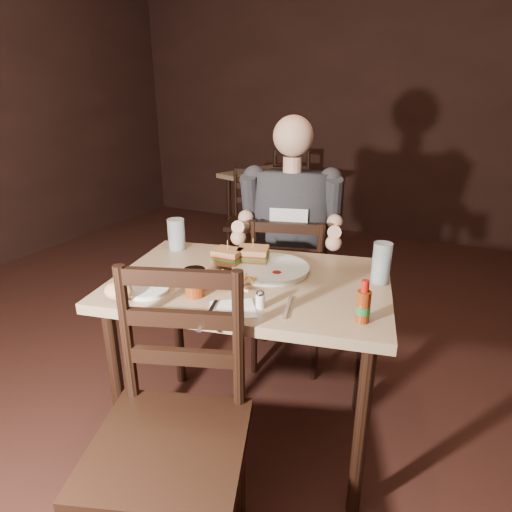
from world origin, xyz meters
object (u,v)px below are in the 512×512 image
at_px(bg_chair_near, 251,223).
at_px(syrup_dispenser, 195,282).
at_px(chair_near, 168,447).
at_px(dinner_plate, 271,269).
at_px(main_table, 251,300).
at_px(bg_chair_far, 297,193).
at_px(hot_sauce, 364,301).
at_px(diner, 290,210).
at_px(glass_right, 381,263).
at_px(glass_left, 176,234).
at_px(bg_table, 277,183).
at_px(chair_far, 289,290).
at_px(side_plate, 148,291).

distance_m(bg_chair_near, syrup_dispenser, 2.13).
height_order(bg_chair_near, syrup_dispenser, syrup_dispenser).
relative_size(chair_near, dinner_plate, 3.13).
xyz_separation_m(main_table, bg_chair_far, (-0.86, 2.84, -0.20)).
relative_size(chair_near, bg_chair_near, 1.12).
relative_size(dinner_plate, hot_sauce, 2.16).
xyz_separation_m(diner, glass_right, (0.53, -0.39, -0.06)).
height_order(bg_chair_far, syrup_dispenser, bg_chair_far).
distance_m(glass_left, hot_sauce, 0.99).
relative_size(main_table, diner, 1.31).
relative_size(glass_left, hot_sauce, 1.01).
xyz_separation_m(main_table, glass_left, (-0.47, 0.17, 0.17)).
bearing_deg(main_table, chair_near, -86.72).
bearing_deg(bg_table, glass_left, -79.63).
height_order(chair_far, side_plate, chair_far).
height_order(bg_chair_far, side_plate, bg_chair_far).
bearing_deg(glass_left, diner, 45.76).
xyz_separation_m(glass_left, side_plate, (0.18, -0.44, -0.07)).
relative_size(main_table, side_plate, 8.06).
height_order(chair_far, bg_chair_far, bg_chair_far).
relative_size(bg_table, hot_sauce, 7.07).
height_order(bg_table, syrup_dispenser, syrup_dispenser).
relative_size(main_table, syrup_dispenser, 11.69).
height_order(chair_far, diner, diner).
distance_m(bg_table, glass_right, 2.49).
xyz_separation_m(bg_table, side_plate, (0.57, -2.56, 0.10)).
xyz_separation_m(glass_left, hot_sauce, (0.94, -0.31, -0.00)).
xyz_separation_m(main_table, side_plate, (-0.28, -0.27, 0.10)).
height_order(bg_table, chair_near, chair_near).
relative_size(dinner_plate, glass_left, 2.13).
relative_size(main_table, hot_sauce, 8.31).
bearing_deg(side_plate, glass_right, 31.57).
bearing_deg(glass_left, main_table, -19.54).
bearing_deg(dinner_plate, glass_right, 10.86).
xyz_separation_m(dinner_plate, glass_right, (0.43, 0.08, 0.07)).
xyz_separation_m(diner, side_plate, (-0.22, -0.86, -0.13)).
bearing_deg(bg_table, diner, -65.10).
xyz_separation_m(bg_table, chair_near, (0.89, -2.91, -0.20)).
distance_m(chair_far, bg_chair_near, 1.36).
bearing_deg(bg_chair_near, hot_sauce, -72.53).
bearing_deg(dinner_plate, chair_far, 102.39).
height_order(diner, hot_sauce, diner).
bearing_deg(main_table, glass_right, 21.86).
bearing_deg(dinner_plate, bg_chair_near, 118.71).
bearing_deg(glass_right, bg_chair_near, 130.36).
relative_size(diner, hot_sauce, 6.32).
bearing_deg(bg_chair_far, chair_far, 108.55).
xyz_separation_m(main_table, diner, (-0.06, 0.58, 0.23)).
xyz_separation_m(chair_far, glass_right, (0.54, -0.44, 0.41)).
bearing_deg(syrup_dispenser, glass_right, 23.28).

